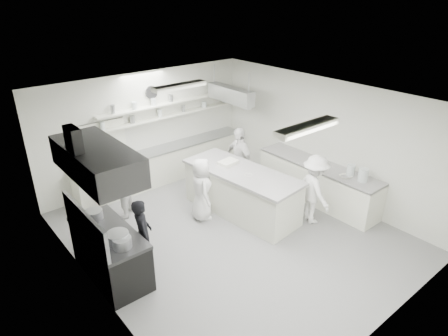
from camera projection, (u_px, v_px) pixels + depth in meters
floor at (231, 233)px, 8.72m from camera, size 6.00×7.00×0.02m
ceiling at (233, 100)px, 7.44m from camera, size 6.00×7.00×0.02m
wall_back at (147, 128)px, 10.52m from camera, size 6.00×0.04×3.00m
wall_front at (392, 253)px, 5.63m from camera, size 6.00×0.04×3.00m
wall_left at (91, 223)px, 6.35m from camera, size 0.04×7.00×3.00m
wall_right at (324, 139)px, 9.81m from camera, size 0.04×7.00×3.00m
stove at (111, 254)px, 7.30m from camera, size 0.80×1.80×0.90m
exhaust_hood at (97, 161)px, 6.50m from camera, size 0.85×2.00×0.50m
back_counter at (165, 164)px, 10.93m from camera, size 5.00×0.60×0.92m
shelf_lower at (171, 115)px, 10.73m from camera, size 4.20×0.26×0.04m
shelf_upper at (170, 103)px, 10.58m from camera, size 4.20×0.26×0.04m
pass_through_window at (101, 141)px, 9.78m from camera, size 1.30×0.04×1.00m
wall_clock at (151, 92)px, 10.21m from camera, size 0.32×0.05×0.32m
right_counter at (317, 182)px, 9.91m from camera, size 0.74×3.30×0.94m
pot_rack at (231, 95)px, 10.57m from camera, size 0.30×1.60×0.40m
light_fixture_front at (307, 127)px, 6.21m from camera, size 1.30×0.25×0.10m
light_fixture_rear at (180, 86)px, 8.73m from camera, size 1.30×0.25×0.10m
prep_island at (241, 193)px, 9.32m from camera, size 1.34×2.91×1.04m
stove_pot at (118, 239)px, 6.75m from camera, size 0.38×0.38×0.24m
cook_stove at (143, 234)px, 7.43m from camera, size 0.51×0.61×1.44m
cook_back at (119, 189)px, 9.03m from camera, size 0.91×0.90×1.48m
cook_island_left at (201, 189)px, 9.00m from camera, size 0.72×0.85×1.49m
cook_island_right at (239, 160)px, 10.19m from camera, size 0.52×1.06×1.74m
cook_right at (315, 190)px, 8.83m from camera, size 0.93×1.20×1.63m
bowl_island_a at (232, 164)px, 9.47m from camera, size 0.25×0.25×0.06m
bowl_island_b at (248, 176)px, 8.90m from camera, size 0.21×0.21×0.06m
bowl_right at (345, 177)px, 9.06m from camera, size 0.33×0.33×0.06m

